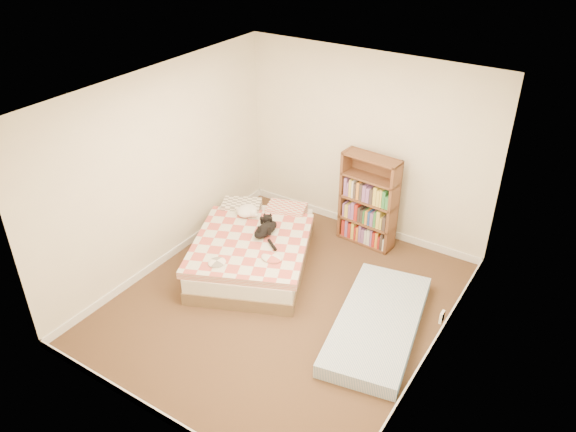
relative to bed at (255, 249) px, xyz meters
The scene contains 6 objects.
room 1.30m from the bed, 32.35° to the right, with size 3.51×4.01×2.51m.
bed is the anchor object (origin of this frame).
bookshelf 1.60m from the bed, 52.12° to the left, with size 0.79×0.32×1.28m.
floor_mattress 1.88m from the bed, ahead, with size 0.83×1.85×0.17m, color #6F94BA.
black_cat 0.33m from the bed, 39.55° to the left, with size 0.36×0.70×0.16m.
white_dog 0.54m from the bed, 137.21° to the left, with size 0.38×0.38×0.14m.
Camera 1 is at (2.81, -4.27, 4.23)m, focal length 35.00 mm.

